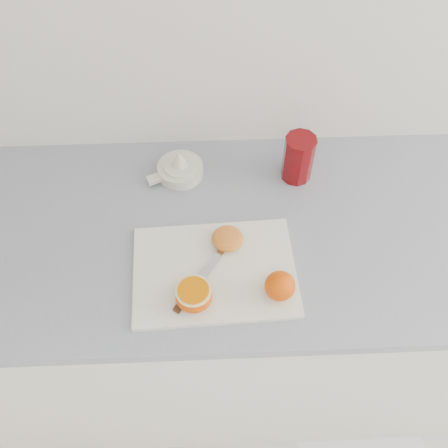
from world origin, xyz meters
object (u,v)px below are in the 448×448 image
(counter, at_px, (230,310))
(cutting_board, at_px, (215,271))
(citrus_juicer, at_px, (180,168))
(red_tumbler, at_px, (298,159))
(half_orange, at_px, (194,295))

(counter, bearing_deg, cutting_board, -109.32)
(cutting_board, distance_m, citrus_juicer, 0.32)
(citrus_juicer, relative_size, red_tumbler, 1.14)
(counter, relative_size, cutting_board, 6.63)
(half_orange, relative_size, citrus_juicer, 0.53)
(red_tumbler, bearing_deg, counter, -137.55)
(citrus_juicer, bearing_deg, half_orange, -84.64)
(cutting_board, bearing_deg, counter, 70.68)
(citrus_juicer, bearing_deg, red_tumbler, -3.31)
(cutting_board, bearing_deg, citrus_juicer, 104.99)
(half_orange, height_order, citrus_juicer, citrus_juicer)
(citrus_juicer, bearing_deg, counter, -54.80)
(half_orange, xyz_separation_m, red_tumbler, (0.27, 0.36, 0.02))
(cutting_board, xyz_separation_m, half_orange, (-0.05, -0.08, 0.03))
(cutting_board, xyz_separation_m, red_tumbler, (0.22, 0.29, 0.05))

